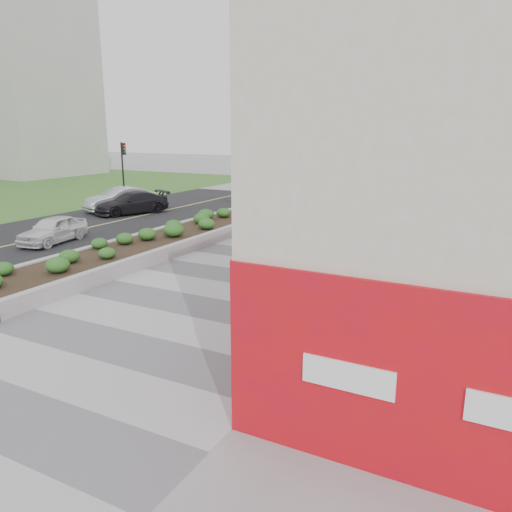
# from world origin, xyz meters

# --- Properties ---
(ground) EXTENTS (160.00, 160.00, 0.00)m
(ground) POSITION_xyz_m (0.00, 0.00, 0.00)
(ground) COLOR gray
(ground) RESTS_ON ground
(walkway) EXTENTS (8.00, 36.00, 0.01)m
(walkway) POSITION_xyz_m (0.00, 3.00, 0.01)
(walkway) COLOR #A8A8AD
(walkway) RESTS_ON ground
(building) EXTENTS (6.04, 24.08, 8.00)m
(building) POSITION_xyz_m (6.98, 8.98, 3.98)
(building) COLOR #BBB49F
(building) RESTS_ON ground
(planter) EXTENTS (3.00, 18.00, 0.90)m
(planter) POSITION_xyz_m (-5.50, 7.00, 0.42)
(planter) COLOR #9E9EA0
(planter) RESTS_ON ground
(street) EXTENTS (10.00, 40.00, 0.00)m
(street) POSITION_xyz_m (-12.00, 7.00, 0.00)
(street) COLOR black
(street) RESTS_ON ground
(traffic_signal_near) EXTENTS (0.33, 0.28, 4.20)m
(traffic_signal_near) POSITION_xyz_m (-7.23, 17.50, 2.76)
(traffic_signal_near) COLOR black
(traffic_signal_near) RESTS_ON ground
(traffic_signal_far) EXTENTS (0.33, 0.28, 4.20)m
(traffic_signal_far) POSITION_xyz_m (-16.43, 17.00, 2.76)
(traffic_signal_far) COLOR black
(traffic_signal_far) RESTS_ON ground
(distant_bldg_west_a) EXTENTS (18.00, 12.00, 22.00)m
(distant_bldg_west_a) POSITION_xyz_m (-45.00, 30.00, 11.00)
(distant_bldg_west_a) COLOR #ADAAA3
(distant_bldg_west_a) RESTS_ON ground
(distant_bldg_north_l) EXTENTS (16.00, 12.00, 20.00)m
(distant_bldg_north_l) POSITION_xyz_m (-5.00, 55.00, 10.00)
(distant_bldg_north_l) COLOR #ADAAA3
(distant_bldg_north_l) RESTS_ON ground
(manhole_cover) EXTENTS (0.44, 0.44, 0.01)m
(manhole_cover) POSITION_xyz_m (0.50, 3.00, 0.00)
(manhole_cover) COLOR #595654
(manhole_cover) RESTS_ON ground
(skateboarder) EXTENTS (0.56, 0.74, 1.62)m
(skateboarder) POSITION_xyz_m (1.02, 9.35, 0.82)
(skateboarder) COLOR beige
(skateboarder) RESTS_ON ground
(car_white) EXTENTS (2.01, 3.79, 1.23)m
(car_white) POSITION_xyz_m (-10.62, 5.80, 0.61)
(car_white) COLOR white
(car_white) RESTS_ON ground
(car_silver) EXTENTS (2.94, 4.76, 1.48)m
(car_silver) POSITION_xyz_m (-14.35, 14.26, 0.74)
(car_silver) COLOR silver
(car_silver) RESTS_ON ground
(car_dark) EXTENTS (3.54, 4.90, 1.32)m
(car_dark) POSITION_xyz_m (-13.00, 13.79, 0.66)
(car_dark) COLOR black
(car_dark) RESTS_ON ground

